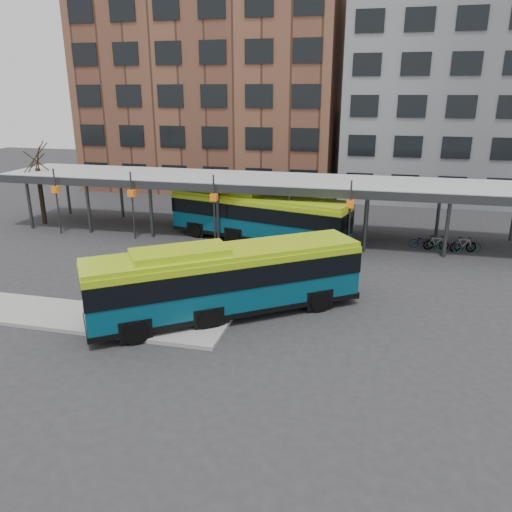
{
  "coord_description": "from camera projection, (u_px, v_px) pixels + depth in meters",
  "views": [
    {
      "loc": [
        7.43,
        -21.58,
        10.06
      ],
      "look_at": [
        1.6,
        2.62,
        1.8
      ],
      "focal_mm": 35.0,
      "sensor_mm": 36.0,
      "label": 1
    }
  ],
  "objects": [
    {
      "name": "bus_rear",
      "position": [
        258.0,
        215.0,
        34.6
      ],
      "size": [
        13.1,
        5.9,
        3.54
      ],
      "rotation": [
        0.0,
        0.0,
        -0.26
      ],
      "color": "#084259",
      "rests_on": "ground"
    },
    {
      "name": "boarding_island",
      "position": [
        79.0,
        317.0,
        23.16
      ],
      "size": [
        14.0,
        3.0,
        0.18
      ],
      "primitive_type": "cube",
      "color": "gray",
      "rests_on": "ground"
    },
    {
      "name": "bike_rack",
      "position": [
        447.0,
        244.0,
        32.94
      ],
      "size": [
        4.6,
        1.55,
        1.04
      ],
      "color": "slate",
      "rests_on": "ground"
    },
    {
      "name": "building_brick",
      "position": [
        215.0,
        82.0,
        53.02
      ],
      "size": [
        26.0,
        14.0,
        22.0
      ],
      "primitive_type": "cube",
      "color": "brown",
      "rests_on": "ground"
    },
    {
      "name": "building_grey",
      "position": [
        474.0,
        92.0,
        47.56
      ],
      "size": [
        24.0,
        14.0,
        20.0
      ],
      "primitive_type": "cube",
      "color": "slate",
      "rests_on": "ground"
    },
    {
      "name": "tree",
      "position": [
        41.0,
        193.0,
        39.04
      ],
      "size": [
        1.64,
        1.64,
        5.6
      ],
      "color": "black",
      "rests_on": "ground"
    },
    {
      "name": "canopy",
      "position": [
        267.0,
        182.0,
        35.39
      ],
      "size": [
        40.0,
        6.53,
        4.8
      ],
      "color": "#999B9E",
      "rests_on": "ground"
    },
    {
      "name": "ground",
      "position": [
        212.0,
        304.0,
        24.74
      ],
      "size": [
        120.0,
        120.0,
        0.0
      ],
      "primitive_type": "plane",
      "color": "#28282B",
      "rests_on": "ground"
    },
    {
      "name": "pedestrian",
      "position": [
        116.0,
        304.0,
        21.98
      ],
      "size": [
        0.46,
        0.71,
        1.89
      ],
      "rotation": [
        0.0,
        0.0,
        1.56
      ],
      "color": "black",
      "rests_on": "boarding_island"
    },
    {
      "name": "bus_front",
      "position": [
        225.0,
        279.0,
        22.99
      ],
      "size": [
        11.96,
        9.6,
        3.52
      ],
      "rotation": [
        0.0,
        0.0,
        0.62
      ],
      "color": "#084259",
      "rests_on": "ground"
    }
  ]
}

